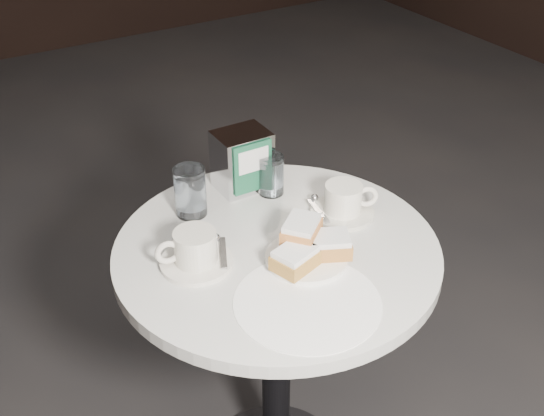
{
  "coord_description": "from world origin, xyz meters",
  "views": [
    {
      "loc": [
        -0.61,
        -1.0,
        1.61
      ],
      "look_at": [
        0.0,
        0.02,
        0.83
      ],
      "focal_mm": 45.0,
      "sensor_mm": 36.0,
      "label": 1
    }
  ],
  "objects_px": {
    "cafe_table": "(276,315)",
    "water_glass_left": "(190,192)",
    "beignet_plate": "(308,249)",
    "napkin_dispenser": "(242,160)",
    "coffee_cup_right": "(344,202)",
    "coffee_cup_left": "(195,251)",
    "water_glass_right": "(271,175)"
  },
  "relations": [
    {
      "from": "cafe_table",
      "to": "beignet_plate",
      "type": "bearing_deg",
      "value": -70.72
    },
    {
      "from": "coffee_cup_left",
      "to": "napkin_dispenser",
      "type": "relative_size",
      "value": 1.21
    },
    {
      "from": "coffee_cup_left",
      "to": "napkin_dispenser",
      "type": "xyz_separation_m",
      "value": [
        0.23,
        0.22,
        0.04
      ]
    },
    {
      "from": "water_glass_right",
      "to": "napkin_dispenser",
      "type": "xyz_separation_m",
      "value": [
        -0.04,
        0.06,
        0.03
      ]
    },
    {
      "from": "cafe_table",
      "to": "coffee_cup_left",
      "type": "bearing_deg",
      "value": 169.8
    },
    {
      "from": "coffee_cup_left",
      "to": "water_glass_right",
      "type": "relative_size",
      "value": 1.79
    },
    {
      "from": "cafe_table",
      "to": "beignet_plate",
      "type": "distance_m",
      "value": 0.24
    },
    {
      "from": "coffee_cup_left",
      "to": "water_glass_left",
      "type": "xyz_separation_m",
      "value": [
        0.07,
        0.18,
        0.02
      ]
    },
    {
      "from": "water_glass_left",
      "to": "coffee_cup_left",
      "type": "bearing_deg",
      "value": -113.06
    },
    {
      "from": "water_glass_right",
      "to": "napkin_dispenser",
      "type": "distance_m",
      "value": 0.08
    },
    {
      "from": "cafe_table",
      "to": "coffee_cup_left",
      "type": "xyz_separation_m",
      "value": [
        -0.18,
        0.03,
        0.23
      ]
    },
    {
      "from": "coffee_cup_right",
      "to": "napkin_dispenser",
      "type": "distance_m",
      "value": 0.26
    },
    {
      "from": "water_glass_left",
      "to": "napkin_dispenser",
      "type": "height_order",
      "value": "napkin_dispenser"
    },
    {
      "from": "cafe_table",
      "to": "water_glass_left",
      "type": "height_order",
      "value": "water_glass_left"
    },
    {
      "from": "water_glass_left",
      "to": "napkin_dispenser",
      "type": "relative_size",
      "value": 0.8
    },
    {
      "from": "beignet_plate",
      "to": "water_glass_left",
      "type": "xyz_separation_m",
      "value": [
        -0.13,
        0.29,
        0.03
      ]
    },
    {
      "from": "beignet_plate",
      "to": "napkin_dispenser",
      "type": "xyz_separation_m",
      "value": [
        0.03,
        0.33,
        0.04
      ]
    },
    {
      "from": "water_glass_left",
      "to": "beignet_plate",
      "type": "bearing_deg",
      "value": -65.77
    },
    {
      "from": "cafe_table",
      "to": "napkin_dispenser",
      "type": "height_order",
      "value": "napkin_dispenser"
    },
    {
      "from": "beignet_plate",
      "to": "coffee_cup_right",
      "type": "xyz_separation_m",
      "value": [
        0.17,
        0.1,
        0.0
      ]
    },
    {
      "from": "coffee_cup_right",
      "to": "water_glass_left",
      "type": "xyz_separation_m",
      "value": [
        -0.29,
        0.18,
        0.02
      ]
    },
    {
      "from": "beignet_plate",
      "to": "napkin_dispenser",
      "type": "relative_size",
      "value": 1.31
    },
    {
      "from": "cafe_table",
      "to": "water_glass_right",
      "type": "relative_size",
      "value": 7.57
    },
    {
      "from": "water_glass_left",
      "to": "water_glass_right",
      "type": "height_order",
      "value": "water_glass_left"
    },
    {
      "from": "water_glass_left",
      "to": "napkin_dispenser",
      "type": "distance_m",
      "value": 0.16
    },
    {
      "from": "coffee_cup_right",
      "to": "napkin_dispenser",
      "type": "xyz_separation_m",
      "value": [
        -0.14,
        0.22,
        0.04
      ]
    },
    {
      "from": "napkin_dispenser",
      "to": "water_glass_right",
      "type": "bearing_deg",
      "value": -52.69
    },
    {
      "from": "water_glass_right",
      "to": "beignet_plate",
      "type": "bearing_deg",
      "value": -105.2
    },
    {
      "from": "coffee_cup_left",
      "to": "cafe_table",
      "type": "bearing_deg",
      "value": 0.16
    },
    {
      "from": "beignet_plate",
      "to": "water_glass_left",
      "type": "relative_size",
      "value": 1.64
    },
    {
      "from": "coffee_cup_left",
      "to": "napkin_dispenser",
      "type": "height_order",
      "value": "napkin_dispenser"
    },
    {
      "from": "cafe_table",
      "to": "water_glass_left",
      "type": "relative_size",
      "value": 6.41
    }
  ]
}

